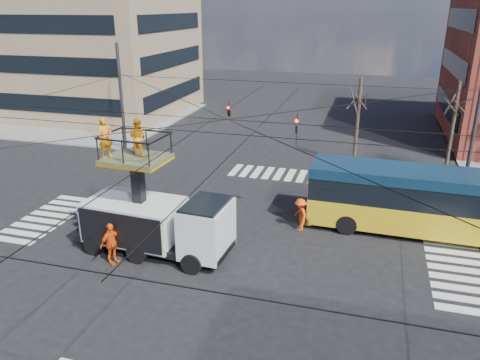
% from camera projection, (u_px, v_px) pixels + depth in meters
% --- Properties ---
extents(ground, '(120.00, 120.00, 0.00)m').
position_uv_depth(ground, '(229.00, 242.00, 21.99)').
color(ground, black).
rests_on(ground, ground).
extents(sidewalk_nw, '(18.00, 18.00, 0.12)m').
position_uv_depth(sidewalk_nw, '(89.00, 117.00, 46.28)').
color(sidewalk_nw, slate).
rests_on(sidewalk_nw, ground).
extents(crosswalks, '(22.40, 22.40, 0.02)m').
position_uv_depth(crosswalks, '(229.00, 242.00, 21.99)').
color(crosswalks, silver).
rests_on(crosswalks, ground).
extents(overhead_network, '(24.24, 24.24, 8.00)m').
position_uv_depth(overhead_network, '(229.00, 153.00, 20.87)').
color(overhead_network, '#2D2D30').
rests_on(overhead_network, ground).
extents(tree_a, '(2.00, 2.00, 6.00)m').
position_uv_depth(tree_a, '(360.00, 98.00, 31.24)').
color(tree_a, '#382B21').
rests_on(tree_a, ground).
extents(tree_b, '(2.00, 2.00, 6.00)m').
position_uv_depth(tree_b, '(456.00, 103.00, 29.70)').
color(tree_b, '#382B21').
rests_on(tree_b, ground).
extents(utility_truck, '(7.13, 3.00, 6.14)m').
position_uv_depth(utility_truck, '(156.00, 211.00, 20.48)').
color(utility_truck, black).
rests_on(utility_truck, ground).
extents(city_bus, '(13.08, 2.91, 3.20)m').
position_uv_depth(city_bus, '(449.00, 203.00, 22.01)').
color(city_bus, gold).
rests_on(city_bus, ground).
extents(traffic_cone, '(0.36, 0.36, 0.65)m').
position_uv_depth(traffic_cone, '(94.00, 231.00, 22.39)').
color(traffic_cone, '#E73A09').
rests_on(traffic_cone, ground).
extents(worker_ground, '(0.85, 1.19, 1.87)m').
position_uv_depth(worker_ground, '(111.00, 244.00, 19.92)').
color(worker_ground, '#FF5710').
rests_on(worker_ground, ground).
extents(flagger, '(1.09, 1.23, 1.65)m').
position_uv_depth(flagger, '(300.00, 215.00, 22.97)').
color(flagger, '#F74C0F').
rests_on(flagger, ground).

